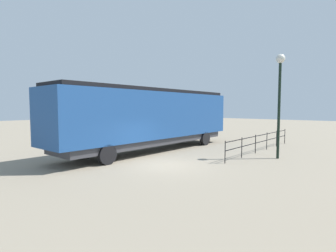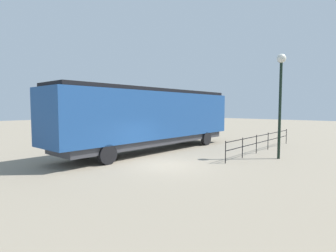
# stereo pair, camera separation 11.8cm
# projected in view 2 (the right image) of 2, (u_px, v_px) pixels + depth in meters

# --- Properties ---
(ground_plane) EXTENTS (120.00, 120.00, 0.00)m
(ground_plane) POSITION_uv_depth(u_px,v_px,m) (165.00, 165.00, 14.12)
(ground_plane) COLOR gray
(locomotive) EXTENTS (3.03, 15.23, 4.37)m
(locomotive) POSITION_uv_depth(u_px,v_px,m) (158.00, 117.00, 19.06)
(locomotive) COLOR navy
(locomotive) RESTS_ON ground_plane
(lamp_post) EXTENTS (0.53, 0.53, 6.23)m
(lamp_post) POSITION_uv_depth(u_px,v_px,m) (281.00, 85.00, 15.55)
(lamp_post) COLOR black
(lamp_post) RESTS_ON ground_plane
(platform_fence) EXTENTS (0.05, 10.61, 1.26)m
(platform_fence) POSITION_uv_depth(u_px,v_px,m) (263.00, 140.00, 18.39)
(platform_fence) COLOR black
(platform_fence) RESTS_ON ground_plane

